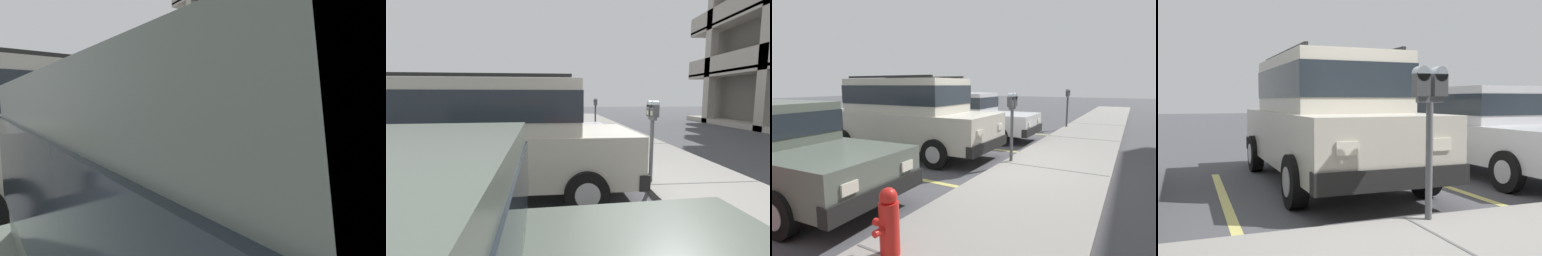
# 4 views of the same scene
# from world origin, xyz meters

# --- Properties ---
(ground_plane) EXTENTS (80.00, 80.00, 0.10)m
(ground_plane) POSITION_xyz_m (0.00, 0.00, -0.05)
(ground_plane) COLOR #4C4C51
(sidewalk) EXTENTS (40.00, 2.20, 0.12)m
(sidewalk) POSITION_xyz_m (0.00, 1.30, 0.06)
(sidewalk) COLOR gray
(sidewalk) RESTS_ON ground_plane
(parking_stall_lines) EXTENTS (12.96, 4.80, 0.01)m
(parking_stall_lines) POSITION_xyz_m (1.60, -1.40, 0.00)
(parking_stall_lines) COLOR #DBD16B
(parking_stall_lines) RESTS_ON ground_plane
(silver_suv) EXTENTS (2.06, 4.80, 2.03)m
(silver_suv) POSITION_xyz_m (-0.04, -2.49, 1.09)
(silver_suv) COLOR beige
(silver_suv) RESTS_ON ground_plane
(red_sedan) EXTENTS (1.91, 4.52, 1.54)m
(red_sedan) POSITION_xyz_m (-2.97, -2.30, 0.82)
(red_sedan) COLOR silver
(red_sedan) RESTS_ON ground_plane
(parking_meter_near) EXTENTS (0.35, 0.12, 1.52)m
(parking_meter_near) POSITION_xyz_m (-0.20, 0.35, 1.25)
(parking_meter_near) COLOR #595B60
(parking_meter_near) RESTS_ON sidewalk
(parking_meter_far) EXTENTS (0.35, 0.12, 1.54)m
(parking_meter_far) POSITION_xyz_m (-6.62, 0.30, 1.27)
(parking_meter_far) COLOR #47474C
(parking_meter_far) RESTS_ON sidewalk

